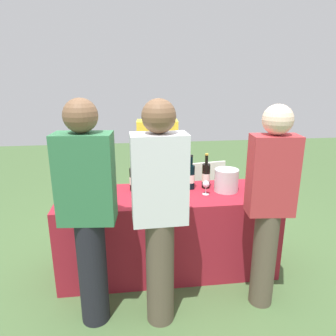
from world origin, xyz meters
name	(u,v)px	position (x,y,z in m)	size (l,w,h in m)	color
ground_plane	(168,267)	(0.00, 0.00, 0.00)	(12.00, 12.00, 0.00)	#476638
tasting_table	(168,232)	(0.00, 0.00, 0.39)	(1.99, 0.66, 0.78)	maroon
wine_bottle_0	(103,179)	(-0.60, 0.17, 0.89)	(0.07, 0.07, 0.32)	black
wine_bottle_1	(134,179)	(-0.31, 0.14, 0.89)	(0.08, 0.08, 0.31)	black
wine_bottle_2	(172,180)	(0.05, 0.06, 0.89)	(0.07, 0.07, 0.30)	black
wine_bottle_3	(191,177)	(0.24, 0.11, 0.90)	(0.07, 0.07, 0.34)	black
wine_bottle_4	(206,176)	(0.38, 0.12, 0.90)	(0.08, 0.08, 0.34)	black
wine_glass_0	(94,194)	(-0.65, -0.17, 0.87)	(0.07, 0.07, 0.14)	silver
wine_glass_1	(105,192)	(-0.56, -0.12, 0.87)	(0.07, 0.07, 0.13)	silver
wine_glass_2	(161,192)	(-0.08, -0.18, 0.87)	(0.06, 0.06, 0.13)	silver
wine_glass_3	(206,185)	(0.34, -0.05, 0.87)	(0.06, 0.06, 0.13)	silver
ice_bucket	(226,180)	(0.55, 0.01, 0.88)	(0.22, 0.22, 0.21)	silver
server_pouring	(158,169)	(-0.04, 0.56, 0.85)	(0.44, 0.26, 1.59)	black
guest_0	(88,209)	(-0.64, -0.60, 0.93)	(0.41, 0.25, 1.69)	black
guest_1	(160,209)	(-0.14, -0.66, 0.93)	(0.39, 0.23, 1.69)	brown
guest_2	(270,201)	(0.71, -0.58, 0.91)	(0.36, 0.22, 1.64)	brown
menu_board	(205,190)	(0.62, 1.06, 0.38)	(0.54, 0.03, 0.76)	white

